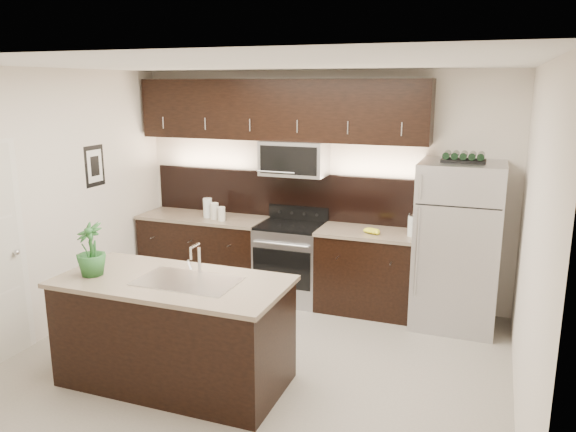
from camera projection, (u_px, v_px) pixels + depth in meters
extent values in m
plane|color=gray|center=(253.00, 366.00, 5.18)|extent=(4.50, 4.50, 0.00)
cube|color=silver|center=(319.00, 186.00, 6.70)|extent=(4.50, 0.02, 2.70)
cube|color=silver|center=(100.00, 309.00, 3.05)|extent=(4.50, 0.02, 2.70)
cube|color=silver|center=(47.00, 206.00, 5.64)|extent=(0.02, 4.00, 2.70)
cube|color=silver|center=(531.00, 251.00, 4.11)|extent=(0.02, 4.00, 2.70)
cube|color=white|center=(248.00, 64.00, 4.57)|extent=(4.50, 4.00, 0.02)
sphere|color=silver|center=(17.00, 252.00, 5.27)|extent=(0.06, 0.06, 0.06)
cube|color=black|center=(95.00, 166.00, 6.25)|extent=(0.01, 0.32, 0.46)
cube|color=white|center=(95.00, 166.00, 6.25)|extent=(0.00, 0.24, 0.36)
cube|color=black|center=(205.00, 253.00, 7.10)|extent=(1.57, 0.62, 0.90)
cube|color=black|center=(370.00, 273.00, 6.38)|extent=(1.16, 0.62, 0.90)
cube|color=#B2B2B7|center=(291.00, 263.00, 6.71)|extent=(0.76, 0.62, 0.90)
cube|color=black|center=(291.00, 226.00, 6.60)|extent=(0.76, 0.60, 0.03)
cube|color=tan|center=(203.00, 217.00, 7.00)|extent=(1.59, 0.65, 0.04)
cube|color=tan|center=(371.00, 233.00, 6.27)|extent=(1.18, 0.65, 0.04)
cube|color=black|center=(283.00, 195.00, 6.87)|extent=(3.49, 0.02, 0.56)
cube|color=#B2B2B7|center=(294.00, 158.00, 6.52)|extent=(0.76, 0.40, 0.40)
cube|color=black|center=(279.00, 110.00, 6.50)|extent=(3.49, 0.33, 0.70)
cube|color=black|center=(175.00, 333.00, 4.83)|extent=(1.90, 0.90, 0.90)
cube|color=tan|center=(172.00, 282.00, 4.72)|extent=(1.96, 0.96, 0.04)
cube|color=silver|center=(188.00, 281.00, 4.66)|extent=(0.84, 0.50, 0.01)
cylinder|color=silver|center=(200.00, 260.00, 4.83)|extent=(0.03, 0.03, 0.24)
cylinder|color=silver|center=(195.00, 246.00, 4.73)|extent=(0.02, 0.14, 0.02)
cylinder|color=silver|center=(191.00, 254.00, 4.68)|extent=(0.02, 0.02, 0.10)
cube|color=#B2B2B7|center=(457.00, 245.00, 5.91)|extent=(0.85, 0.77, 1.77)
cube|color=black|center=(463.00, 161.00, 5.70)|extent=(0.44, 0.27, 0.03)
cylinder|color=black|center=(447.00, 155.00, 5.75)|extent=(0.07, 0.25, 0.07)
cylinder|color=black|center=(455.00, 155.00, 5.72)|extent=(0.07, 0.25, 0.07)
cylinder|color=black|center=(464.00, 156.00, 5.69)|extent=(0.07, 0.25, 0.07)
cylinder|color=black|center=(472.00, 156.00, 5.66)|extent=(0.07, 0.25, 0.07)
cylinder|color=black|center=(481.00, 156.00, 5.63)|extent=(0.07, 0.25, 0.07)
imported|color=#225724|center=(91.00, 249.00, 4.77)|extent=(0.32, 0.32, 0.46)
cylinder|color=silver|center=(208.00, 208.00, 6.89)|extent=(0.11, 0.11, 0.24)
cylinder|color=silver|center=(215.00, 211.00, 6.81)|extent=(0.10, 0.10, 0.20)
cylinder|color=silver|center=(222.00, 214.00, 6.72)|extent=(0.09, 0.09, 0.17)
cylinder|color=silver|center=(413.00, 226.00, 6.04)|extent=(0.11, 0.11, 0.22)
cylinder|color=silver|center=(413.00, 215.00, 6.01)|extent=(0.12, 0.12, 0.02)
cylinder|color=silver|center=(414.00, 210.00, 6.00)|extent=(0.01, 0.01, 0.09)
ellipsoid|color=yellow|center=(369.00, 230.00, 6.19)|extent=(0.24, 0.22, 0.06)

